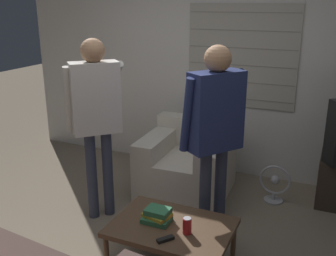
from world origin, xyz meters
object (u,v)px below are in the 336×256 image
object	(u,v)px
person_left_standing	(96,108)
person_right_standing	(215,121)
armchair_beige	(188,164)
spare_remote	(165,239)
book_stack	(157,215)
coffee_table	(172,229)
floor_fan	(275,184)
soda_can	(187,226)

from	to	relation	value
person_left_standing	person_right_standing	world-z (taller)	person_left_standing
armchair_beige	spare_remote	distance (m)	1.60
person_right_standing	book_stack	world-z (taller)	person_right_standing
person_right_standing	coffee_table	bearing A→B (deg)	-158.72
person_right_standing	spare_remote	world-z (taller)	person_right_standing
person_right_standing	book_stack	distance (m)	0.88
armchair_beige	floor_fan	bearing A→B (deg)	-173.63
person_left_standing	person_right_standing	bearing A→B (deg)	-42.95
armchair_beige	person_left_standing	bearing A→B (deg)	52.38
armchair_beige	person_right_standing	world-z (taller)	person_right_standing
person_right_standing	soda_can	bearing A→B (deg)	-143.61
person_left_standing	person_right_standing	xyz separation A→B (m)	(1.12, 0.04, -0.00)
book_stack	person_right_standing	bearing A→B (deg)	63.40
spare_remote	armchair_beige	bearing A→B (deg)	142.95
soda_can	person_right_standing	bearing A→B (deg)	90.22
person_left_standing	spare_remote	bearing A→B (deg)	-79.62
book_stack	spare_remote	bearing A→B (deg)	-51.89
person_right_standing	floor_fan	bearing A→B (deg)	13.08
book_stack	floor_fan	size ratio (longest dim) A/B	0.56
armchair_beige	person_right_standing	xyz separation A→B (m)	(0.53, -0.80, 0.78)
armchair_beige	person_right_standing	bearing A→B (deg)	121.48
armchair_beige	soda_can	bearing A→B (deg)	108.78
book_stack	armchair_beige	bearing A→B (deg)	101.11
book_stack	person_left_standing	bearing A→B (deg)	149.72
book_stack	soda_can	xyz separation A→B (m)	(0.27, -0.06, 0.01)
person_left_standing	book_stack	size ratio (longest dim) A/B	7.49
coffee_table	book_stack	distance (m)	0.15
book_stack	floor_fan	distance (m)	1.64
armchair_beige	coffee_table	world-z (taller)	armchair_beige
person_left_standing	spare_remote	world-z (taller)	person_left_standing
coffee_table	person_right_standing	distance (m)	0.92
person_left_standing	book_stack	bearing A→B (deg)	-75.09
coffee_table	person_right_standing	size ratio (longest dim) A/B	0.53
person_left_standing	floor_fan	size ratio (longest dim) A/B	4.23
person_right_standing	soda_can	size ratio (longest dim) A/B	13.65
person_right_standing	spare_remote	distance (m)	1.02
person_right_standing	floor_fan	xyz separation A→B (m)	(0.40, 0.94, -0.90)
person_left_standing	floor_fan	world-z (taller)	person_left_standing
person_left_standing	floor_fan	distance (m)	2.02
armchair_beige	person_left_standing	distance (m)	1.29
soda_can	armchair_beige	bearing A→B (deg)	110.93
spare_remote	coffee_table	bearing A→B (deg)	138.36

